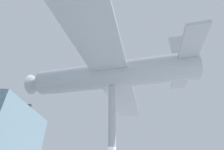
{
  "coord_description": "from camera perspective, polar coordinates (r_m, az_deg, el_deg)",
  "views": [
    {
      "loc": [
        -8.28,
        0.65,
        1.78
      ],
      "look_at": [
        0.0,
        0.0,
        6.72
      ],
      "focal_mm": 24.0,
      "sensor_mm": 36.0,
      "label": 1
    }
  ],
  "objects": [
    {
      "name": "support_pylon_central",
      "position": [
        8.39,
        0.0,
        -22.76
      ],
      "size": [
        0.41,
        0.41,
        5.88
      ],
      "color": "#B7B7BC",
      "rests_on": "ground_plane"
    },
    {
      "name": "suspended_airplane",
      "position": [
        9.69,
        -0.57,
        0.02
      ],
      "size": [
        19.33,
        11.75,
        3.17
      ],
      "rotation": [
        0.0,
        0.0,
        -0.31
      ],
      "color": "#B2B7BC",
      "rests_on": "support_pylon_central"
    }
  ]
}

